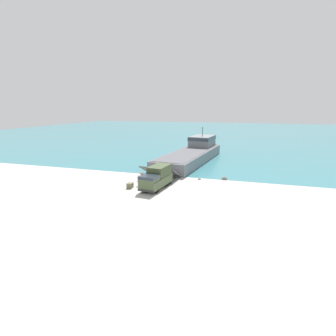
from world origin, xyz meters
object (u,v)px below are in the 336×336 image
at_px(landing_craft, 193,153).
at_px(cargo_crate, 130,185).
at_px(soldier_on_ramp, 139,180).
at_px(military_truck, 157,177).
at_px(moored_boat_a, 207,145).

xyz_separation_m(landing_craft, cargo_crate, (-4.88, -25.13, -1.39)).
bearing_deg(landing_craft, soldier_on_ramp, -93.29).
distance_m(landing_craft, military_truck, 23.77).
relative_size(moored_boat_a, cargo_crate, 8.55).
bearing_deg(cargo_crate, soldier_on_ramp, 63.03).
bearing_deg(soldier_on_ramp, military_truck, -105.82).
bearing_deg(military_truck, landing_craft, -175.45).
bearing_deg(cargo_crate, moored_boat_a, 84.11).
relative_size(military_truck, moored_boat_a, 0.87).
relative_size(military_truck, cargo_crate, 7.41).
bearing_deg(soldier_on_ramp, cargo_crate, 142.13).
xyz_separation_m(landing_craft, military_truck, (-0.90, -23.75, -0.10)).
bearing_deg(landing_craft, cargo_crate, -94.51).
bearing_deg(cargo_crate, military_truck, 19.05).
relative_size(landing_craft, cargo_crate, 33.34).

